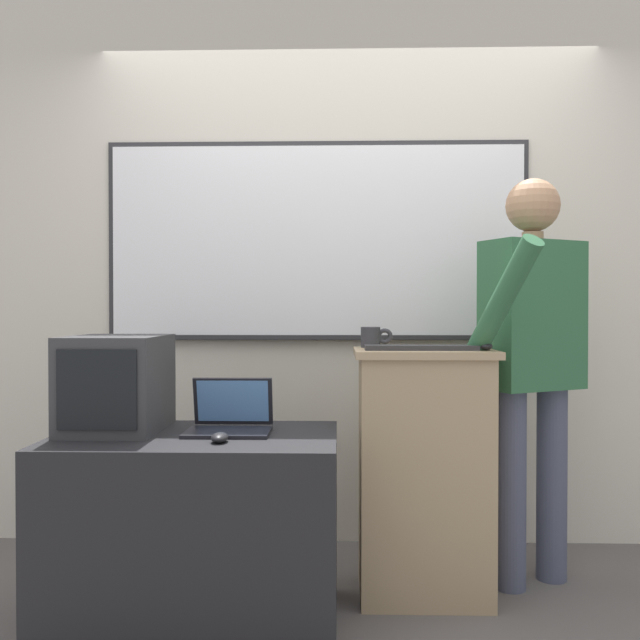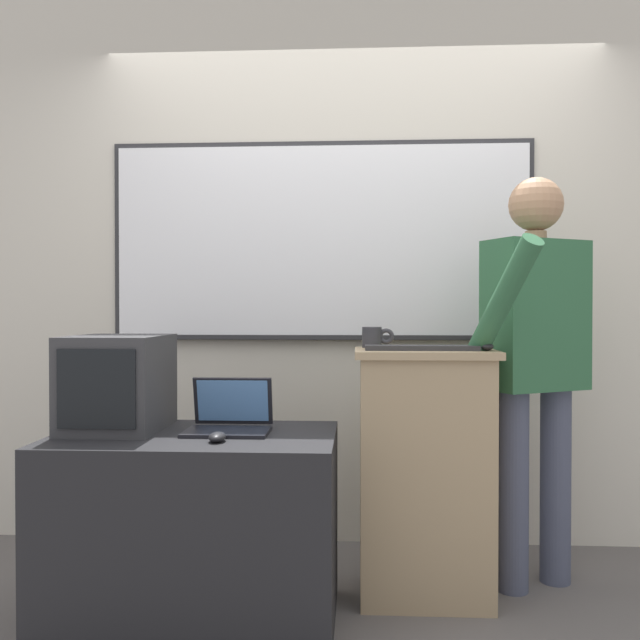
# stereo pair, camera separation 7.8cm
# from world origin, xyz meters

# --- Properties ---
(back_wall) EXTENTS (6.40, 0.17, 2.85)m
(back_wall) POSITION_xyz_m (-0.01, 1.21, 1.43)
(back_wall) COLOR beige
(back_wall) RESTS_ON ground_plane
(lectern_podium) EXTENTS (0.57, 0.40, 1.02)m
(lectern_podium) POSITION_xyz_m (0.30, 0.51, 0.51)
(lectern_podium) COLOR tan
(lectern_podium) RESTS_ON ground_plane
(side_desk) EXTENTS (1.05, 0.64, 0.71)m
(side_desk) POSITION_xyz_m (-0.58, 0.22, 0.36)
(side_desk) COLOR black
(side_desk) RESTS_ON ground_plane
(person_presenter) EXTENTS (0.60, 0.70, 1.74)m
(person_presenter) POSITION_xyz_m (0.78, 0.63, 1.02)
(person_presenter) COLOR #474C60
(person_presenter) RESTS_ON ground_plane
(laptop) EXTENTS (0.32, 0.26, 0.20)m
(laptop) POSITION_xyz_m (-0.46, 0.30, 0.77)
(laptop) COLOR black
(laptop) RESTS_ON side_desk
(wireless_keyboard) EXTENTS (0.45, 0.11, 0.02)m
(wireless_keyboard) POSITION_xyz_m (0.29, 0.46, 1.03)
(wireless_keyboard) COLOR #2D2D30
(wireless_keyboard) RESTS_ON lectern_podium
(computer_mouse_by_laptop) EXTENTS (0.06, 0.10, 0.03)m
(computer_mouse_by_laptop) POSITION_xyz_m (-0.46, 0.08, 0.73)
(computer_mouse_by_laptop) COLOR black
(computer_mouse_by_laptop) RESTS_ON side_desk
(computer_mouse_by_keyboard) EXTENTS (0.06, 0.10, 0.03)m
(computer_mouse_by_keyboard) POSITION_xyz_m (0.54, 0.44, 1.03)
(computer_mouse_by_keyboard) COLOR black
(computer_mouse_by_keyboard) RESTS_ON lectern_podium
(crt_monitor) EXTENTS (0.35, 0.44, 0.37)m
(crt_monitor) POSITION_xyz_m (-0.90, 0.30, 0.90)
(crt_monitor) COLOR #333335
(crt_monitor) RESTS_ON side_desk
(coffee_mug) EXTENTS (0.14, 0.08, 0.09)m
(coffee_mug) POSITION_xyz_m (0.10, 0.64, 1.06)
(coffee_mug) COLOR #333338
(coffee_mug) RESTS_ON lectern_podium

